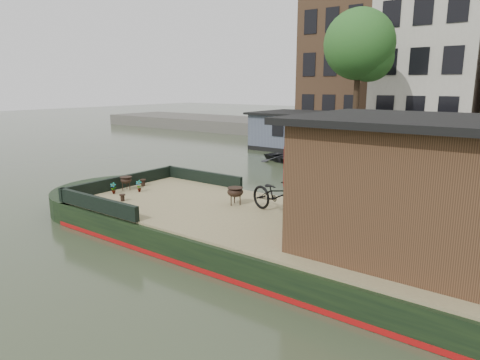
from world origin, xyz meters
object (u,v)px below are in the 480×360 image
Objects in this scene: potted_plant_a at (139,186)px; brazier_front at (235,196)px; cabin at (411,184)px; brazier_rear at (126,183)px; bicycle at (277,196)px; dinghy at (293,156)px.

potted_plant_a is 3.05m from brazier_front.
cabin is 7.83m from brazier_rear.
bicycle reaches higher than brazier_rear.
bicycle reaches higher than dinghy.
bicycle is 4.35× the size of brazier_rear.
brazier_front is at bearing 10.78° from potted_plant_a.
bicycle is 1.30m from brazier_front.
cabin is 1.27× the size of dinghy.
brazier_front is at bearing 103.45° from bicycle.
bicycle is 3.84× the size of brazier_front.
dinghy is at bearing 93.97° from potted_plant_a.
dinghy is (-0.69, 9.95, -0.49)m from potted_plant_a.
cabin reaches higher than dinghy.
brazier_rear is at bearing 113.53° from bicycle.
brazier_rear is at bearing -169.33° from brazier_front.
cabin is 10.14× the size of brazier_rear.
brazier_front is at bearing 10.67° from brazier_rear.
potted_plant_a is at bearing -163.37° from dinghy.
dinghy is (-3.68, 9.38, -0.55)m from brazier_front.
brazier_front is 1.13× the size of brazier_rear.
cabin is at bearing -81.46° from bicycle.
dinghy is at bearing 129.03° from cabin.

